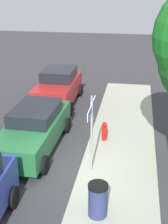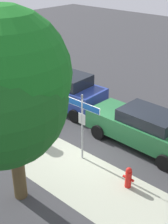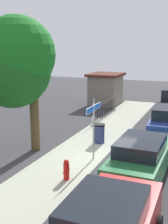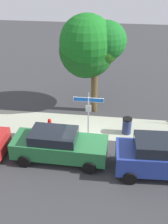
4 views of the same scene
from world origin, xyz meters
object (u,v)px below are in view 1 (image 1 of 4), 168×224
at_px(trash_bin, 98,200).
at_px(car_red, 58,87).
at_px(street_sign, 92,120).
at_px(fire_hydrant, 104,131).
at_px(car_green, 34,128).

bearing_deg(trash_bin, car_red, -159.35).
xyz_separation_m(street_sign, car_red, (-5.99, -2.58, -0.94)).
bearing_deg(fire_hydrant, car_red, -143.13).
bearing_deg(car_red, trash_bin, 20.30).
height_order(car_green, trash_bin, car_green).
bearing_deg(car_green, fire_hydrant, 114.45).
distance_m(car_red, fire_hydrant, 4.65).
bearing_deg(fire_hydrant, car_green, -66.60).
relative_size(street_sign, car_green, 0.57).
bearing_deg(car_green, trash_bin, 41.09).
bearing_deg(car_red, street_sign, 22.93).
relative_size(car_red, car_green, 0.88).
relative_size(car_green, fire_hydrant, 6.04).
distance_m(street_sign, car_red, 6.58).
distance_m(car_green, trash_bin, 4.41).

